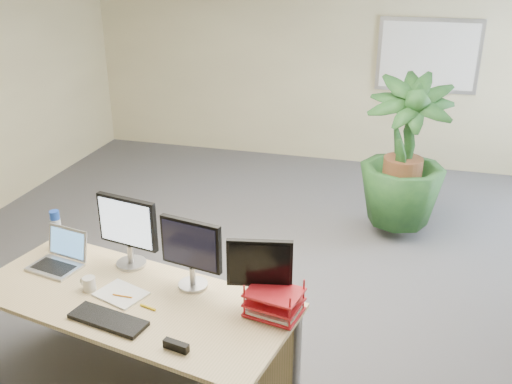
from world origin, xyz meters
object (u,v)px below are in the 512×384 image
(desk, at_px, (145,310))
(monitor_right, at_px, (191,249))
(floor_plant, at_px, (403,168))
(monitor_left, at_px, (128,227))
(laptop, at_px, (60,257))

(desk, distance_m, monitor_right, 0.55)
(floor_plant, bearing_deg, monitor_left, -124.35)
(floor_plant, relative_size, laptop, 3.89)
(desk, bearing_deg, floor_plant, 61.30)
(monitor_right, bearing_deg, floor_plant, 65.40)
(monitor_left, relative_size, monitor_right, 1.07)
(floor_plant, height_order, monitor_right, floor_plant)
(floor_plant, bearing_deg, laptop, -129.58)
(desk, height_order, monitor_right, monitor_right)
(desk, xyz_separation_m, floor_plant, (1.55, 2.83, 0.12))
(monitor_right, bearing_deg, laptop, 179.25)
(floor_plant, xyz_separation_m, laptop, (-2.24, -2.71, 0.11))
(floor_plant, bearing_deg, desk, -118.70)
(desk, xyz_separation_m, monitor_left, (-0.21, 0.26, 0.46))
(desk, relative_size, floor_plant, 1.47)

